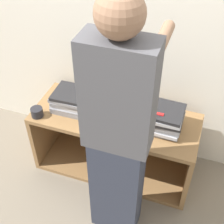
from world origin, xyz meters
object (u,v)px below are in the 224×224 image
object	(u,v)px
person	(118,136)
laptop_stack_left	(74,100)
mug	(37,112)
laptop_open	(118,108)
laptop_stack_right	(160,118)

from	to	relation	value
person	laptop_stack_left	bearing A→B (deg)	137.01
laptop_stack_left	person	world-z (taller)	person
mug	laptop_stack_left	bearing A→B (deg)	38.07
laptop_open	person	distance (m)	0.65
laptop_stack_left	mug	distance (m)	0.31
person	mug	world-z (taller)	person
laptop_open	person	world-z (taller)	person
laptop_stack_right	person	world-z (taller)	person
laptop_open	person	size ratio (longest dim) A/B	0.20
laptop_stack_right	person	distance (m)	0.58
laptop_open	mug	bearing A→B (deg)	-157.30
laptop_stack_right	mug	world-z (taller)	laptop_stack_right
person	laptop_open	bearing A→B (deg)	108.12
laptop_stack_left	laptop_stack_right	world-z (taller)	laptop_stack_right
laptop_open	mug	xyz separation A→B (m)	(-0.59, -0.25, -0.01)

